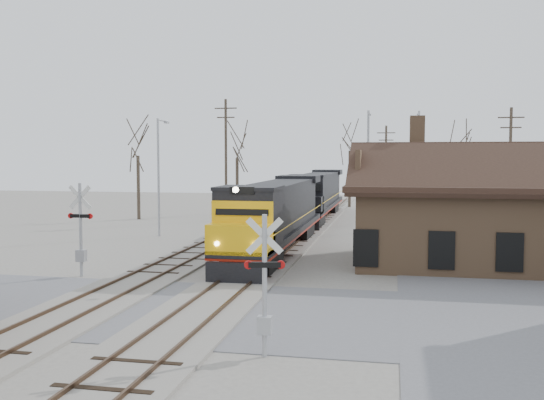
{
  "coord_description": "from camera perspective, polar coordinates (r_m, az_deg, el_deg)",
  "views": [
    {
      "loc": [
        6.76,
        -20.99,
        5.64
      ],
      "look_at": [
        0.73,
        9.0,
        3.46
      ],
      "focal_mm": 40.0,
      "sensor_mm": 36.0,
      "label": 1
    }
  ],
  "objects": [
    {
      "name": "locomotive_lead",
      "position": [
        35.33,
        0.29,
        -1.42
      ],
      "size": [
        2.89,
        19.36,
        4.3
      ],
      "color": "black",
      "rests_on": "ground"
    },
    {
      "name": "ground",
      "position": [
        22.76,
        -6.38,
        -10.3
      ],
      "size": [
        140.0,
        140.0,
        0.0
      ],
      "primitive_type": "plane",
      "color": "gray",
      "rests_on": "ground"
    },
    {
      "name": "streetlight_b",
      "position": [
        45.48,
        9.02,
        3.3
      ],
      "size": [
        0.25,
        2.04,
        9.05
      ],
      "color": "#A5A8AD",
      "rests_on": "ground"
    },
    {
      "name": "road",
      "position": [
        22.75,
        -6.38,
        -10.26
      ],
      "size": [
        60.0,
        9.0,
        0.03
      ],
      "primitive_type": "cube",
      "color": "slate",
      "rests_on": "ground"
    },
    {
      "name": "utility_pole_c",
      "position": [
        52.06,
        21.48,
        3.1
      ],
      "size": [
        2.0,
        0.24,
        9.58
      ],
      "color": "#382D23",
      "rests_on": "ground"
    },
    {
      "name": "streetlight_c",
      "position": [
        55.17,
        13.6,
        3.69
      ],
      "size": [
        0.25,
        2.04,
        9.68
      ],
      "color": "#A5A8AD",
      "rests_on": "ground"
    },
    {
      "name": "utility_pole_a",
      "position": [
        53.78,
        -4.36,
        4.01
      ],
      "size": [
        2.0,
        0.24,
        10.71
      ],
      "color": "#382D23",
      "rests_on": "ground"
    },
    {
      "name": "tree_d",
      "position": [
        62.97,
        17.29,
        5.03
      ],
      "size": [
        3.95,
        3.95,
        9.69
      ],
      "color": "#382D23",
      "rests_on": "ground"
    },
    {
      "name": "tree_b",
      "position": [
        60.39,
        -3.31,
        4.83
      ],
      "size": [
        3.7,
        3.7,
        9.06
      ],
      "color": "#382D23",
      "rests_on": "ground"
    },
    {
      "name": "locomotive_trailing",
      "position": [
        54.68,
        4.25,
        0.51
      ],
      "size": [
        2.89,
        19.36,
        4.07
      ],
      "color": "black",
      "rests_on": "ground"
    },
    {
      "name": "crossbuck_far",
      "position": [
        29.88,
        -17.56,
        -3.01
      ],
      "size": [
        1.26,
        0.33,
        4.42
      ],
      "rotation": [
        0.0,
        0.0,
        3.12
      ],
      "color": "#A5A8AD",
      "rests_on": "ground"
    },
    {
      "name": "utility_pole_b",
      "position": [
        68.51,
        10.66,
        3.28
      ],
      "size": [
        2.0,
        0.24,
        9.1
      ],
      "color": "#382D23",
      "rests_on": "ground"
    },
    {
      "name": "track_siding",
      "position": [
        38.12,
        -5.95,
        -4.36
      ],
      "size": [
        3.4,
        90.0,
        0.24
      ],
      "color": "gray",
      "rests_on": "ground"
    },
    {
      "name": "tree_a",
      "position": [
        55.97,
        -12.52,
        5.05
      ],
      "size": [
        3.84,
        3.84,
        9.41
      ],
      "color": "#382D23",
      "rests_on": "ground"
    },
    {
      "name": "depot",
      "position": [
        33.56,
        20.29,
        -1.71
      ],
      "size": [
        15.2,
        9.31,
        7.9
      ],
      "color": "#8D6849",
      "rests_on": "ground"
    },
    {
      "name": "crossbuck_near",
      "position": [
        17.17,
        -0.7,
        -8.51
      ],
      "size": [
        1.14,
        0.34,
        4.05
      ],
      "rotation": [
        0.0,
        0.0,
        0.21
      ],
      "color": "#A5A8AD",
      "rests_on": "ground"
    },
    {
      "name": "tree_c",
      "position": [
        68.63,
        7.35,
        5.49
      ],
      "size": [
        4.23,
        4.23,
        10.37
      ],
      "color": "#382D23",
      "rests_on": "ground"
    },
    {
      "name": "track_main",
      "position": [
        37.04,
        0.73,
        -4.58
      ],
      "size": [
        3.4,
        90.0,
        0.24
      ],
      "color": "gray",
      "rests_on": "ground"
    },
    {
      "name": "streetlight_a",
      "position": [
        43.78,
        -10.57,
        2.78
      ],
      "size": [
        0.25,
        2.04,
        8.35
      ],
      "color": "#A5A8AD",
      "rests_on": "ground"
    }
  ]
}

